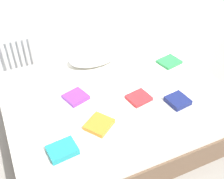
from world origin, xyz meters
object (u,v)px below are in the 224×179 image
radiator (19,56)px  textbook_orange (99,124)px  textbook_navy (178,101)px  pillow (94,57)px  textbook_teal (62,150)px  textbook_purple (76,97)px  textbook_red (139,98)px  textbook_green (169,62)px  bed (114,111)px

radiator → textbook_orange: radiator is taller
textbook_navy → pillow: bearing=109.0°
textbook_teal → textbook_purple: size_ratio=1.12×
radiator → textbook_purple: size_ratio=2.59×
radiator → pillow: size_ratio=0.92×
pillow → textbook_navy: size_ratio=2.96×
textbook_red → textbook_teal: bearing=-170.3°
textbook_green → textbook_red: size_ratio=1.13×
radiator → pillow: (0.68, -0.69, 0.21)m
textbook_red → textbook_purple: (-0.50, 0.24, 0.00)m
textbook_green → textbook_red: textbook_red is taller
bed → textbook_purple: bearing=172.3°
radiator → textbook_green: size_ratio=2.26×
bed → textbook_orange: 0.53m
bed → textbook_orange: textbook_orange is taller
textbook_navy → textbook_teal: bearing=178.1°
pillow → textbook_red: size_ratio=2.78×
textbook_navy → radiator: bearing=117.8°
textbook_navy → textbook_green: 0.62m
textbook_red → bed: bearing=117.7°
textbook_teal → textbook_purple: bearing=56.3°
pillow → textbook_purple: bearing=-127.6°
textbook_green → bed: bearing=-178.0°
textbook_green → textbook_red: 0.67m
textbook_orange → textbook_purple: size_ratio=1.09×
radiator → textbook_navy: bearing=-54.7°
textbook_navy → textbook_purple: bearing=144.5°
textbook_orange → textbook_teal: bearing=165.9°
textbook_purple → textbook_green: bearing=-10.2°
pillow → textbook_teal: (-0.63, -0.98, -0.05)m
bed → textbook_teal: 0.84m
bed → textbook_red: 0.36m
textbook_red → textbook_teal: (-0.78, -0.28, 0.01)m
textbook_navy → textbook_red: bearing=140.6°
textbook_navy → textbook_orange: (-0.73, 0.03, -0.00)m
textbook_red → textbook_purple: size_ratio=1.02×
textbook_navy → textbook_teal: (-1.07, -0.11, 0.00)m
radiator → textbook_teal: 1.69m
bed → textbook_red: size_ratio=10.62×
textbook_navy → textbook_red: textbook_navy is taller
radiator → textbook_orange: 1.60m
radiator → textbook_green: (1.39, -1.02, 0.15)m
pillow → textbook_green: pillow is taller
textbook_orange → textbook_purple: textbook_orange is taller
radiator → textbook_purple: 1.21m
textbook_orange → pillow: bearing=35.9°
radiator → textbook_purple: bearing=-74.3°
pillow → textbook_orange: (-0.29, -0.85, -0.05)m
textbook_navy → textbook_green: (0.27, 0.55, -0.01)m
textbook_teal → textbook_purple: 0.59m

